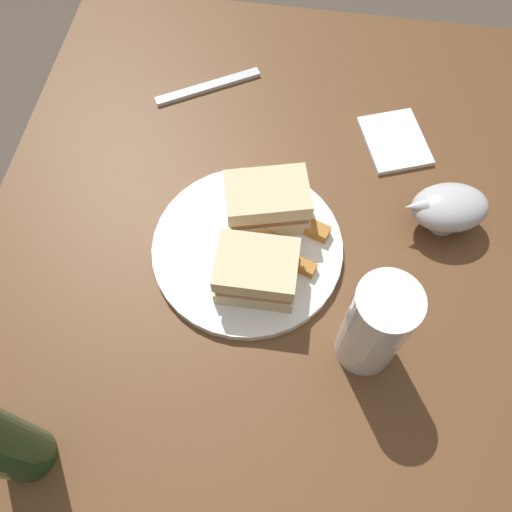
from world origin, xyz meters
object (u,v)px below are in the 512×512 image
(gravy_boat, at_px, (448,208))
(napkin, at_px, (395,141))
(sandwich_half_right, at_px, (267,203))
(sandwich_half_left, at_px, (257,271))
(plate, at_px, (247,248))
(fork, at_px, (208,87))
(pint_glass, at_px, (374,329))

(gravy_boat, bearing_deg, napkin, -152.92)
(sandwich_half_right, bearing_deg, napkin, 133.78)
(sandwich_half_left, xyz_separation_m, gravy_boat, (-0.14, 0.25, -0.01))
(sandwich_half_left, bearing_deg, plate, -158.26)
(plate, xyz_separation_m, sandwich_half_right, (-0.05, 0.02, 0.04))
(plate, xyz_separation_m, sandwich_half_left, (0.05, 0.02, 0.04))
(sandwich_half_right, distance_m, napkin, 0.25)
(sandwich_half_left, xyz_separation_m, napkin, (-0.27, 0.18, -0.04))
(napkin, relative_size, fork, 0.61)
(plate, bearing_deg, pint_glass, 55.22)
(plate, relative_size, napkin, 2.40)
(fork, bearing_deg, napkin, 136.99)
(sandwich_half_right, bearing_deg, fork, -151.15)
(plate, height_order, pint_glass, pint_glass)
(sandwich_half_left, relative_size, gravy_boat, 0.81)
(plate, xyz_separation_m, napkin, (-0.22, 0.20, -0.00))
(sandwich_half_left, bearing_deg, fork, -158.84)
(plate, relative_size, sandwich_half_right, 2.09)
(gravy_boat, bearing_deg, sandwich_half_right, -82.30)
(sandwich_half_right, relative_size, pint_glass, 0.78)
(napkin, height_order, fork, napkin)
(sandwich_half_left, distance_m, sandwich_half_right, 0.10)
(sandwich_half_right, xyz_separation_m, pint_glass, (0.17, 0.15, 0.02))
(plate, distance_m, sandwich_half_right, 0.07)
(plate, height_order, sandwich_half_left, sandwich_half_left)
(sandwich_half_left, xyz_separation_m, fork, (-0.34, -0.13, -0.04))
(gravy_boat, distance_m, fork, 0.43)
(sandwich_half_left, bearing_deg, pint_glass, 66.14)
(plate, distance_m, napkin, 0.30)
(pint_glass, relative_size, fork, 0.91)
(napkin, distance_m, fork, 0.32)
(napkin, bearing_deg, sandwich_half_right, -46.22)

